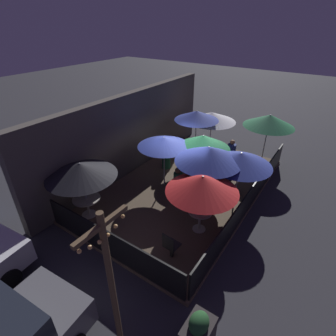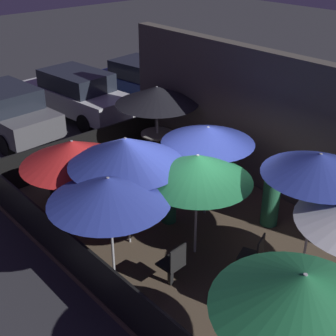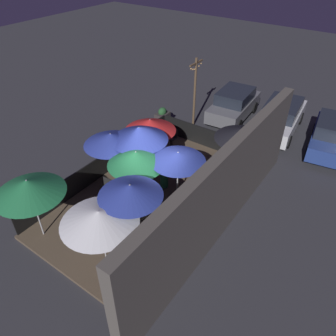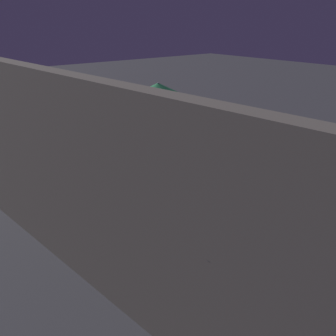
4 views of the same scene
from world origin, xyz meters
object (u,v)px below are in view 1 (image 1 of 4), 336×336
Objects in this scene: patio_umbrella_1 at (202,184)px; patio_umbrella_7 at (209,154)px; patio_umbrella_3 at (212,117)px; patio_umbrella_4 at (241,159)px; patron_2 at (231,154)px; dining_table_1 at (200,215)px; planter_box at (198,332)px; dining_table_0 at (87,201)px; patron_0 at (178,183)px; patron_1 at (166,156)px; patio_umbrella_8 at (203,142)px; patio_umbrella_0 at (81,170)px; patio_chair_0 at (210,159)px; patio_chair_1 at (171,245)px; patio_umbrella_2 at (197,116)px; patio_chair_2 at (228,176)px; patio_umbrella_6 at (164,142)px; light_post at (111,282)px; patio_umbrella_5 at (269,121)px.

patio_umbrella_1 is 0.93× the size of patio_umbrella_7.
patio_umbrella_4 is at bearing -141.14° from patio_umbrella_3.
patio_umbrella_1 is 1.70× the size of patron_2.
planter_box reaches higher than dining_table_1.
patio_umbrella_4 is 5.42m from dining_table_0.
patron_0 reaches higher than dining_table_0.
planter_box is at bearing -166.76° from patio_umbrella_4.
dining_table_1 is 0.60× the size of patron_1.
patio_umbrella_0 is at bearing 149.37° from patio_umbrella_8.
patron_2 is (2.17, -0.40, -1.35)m from patio_umbrella_8.
dining_table_0 is at bearing 143.69° from patron_1.
planter_box reaches higher than dining_table_0.
patio_chair_0 is 5.34m from patio_chair_1.
patio_umbrella_8 is (-1.73, -1.24, -0.31)m from patio_umbrella_2.
patio_umbrella_1 reaches higher than dining_table_1.
patio_umbrella_1 is 1.98m from patio_chair_1.
patio_umbrella_3 reaches higher than patio_chair_2.
patio_umbrella_6 is (-3.73, 0.19, 0.05)m from patio_umbrella_3.
dining_table_1 is 4.18m from light_post.
patio_umbrella_0 is 5.75m from patio_umbrella_2.
patio_umbrella_5 is 3.09m from patio_chair_0.
patron_0 is at bearing -43.85° from patio_chair_2.
patio_umbrella_1 is at bearing -66.74° from dining_table_0.
patio_umbrella_7 reaches higher than patron_1.
patron_1 is (1.50, 2.73, -1.53)m from patio_umbrella_7.
dining_table_0 is (-6.74, 1.31, -1.33)m from patio_umbrella_3.
patron_1 reaches higher than patio_chair_0.
dining_table_0 is 5.48m from patio_chair_2.
patio_umbrella_5 reaches higher than patio_umbrella_6.
patio_umbrella_2 reaches higher than patio_chair_0.
patio_umbrella_2 reaches higher than patio_umbrella_7.
patio_umbrella_4 is 0.91× the size of patio_umbrella_7.
patio_umbrella_3 is 5.82m from dining_table_1.
patio_umbrella_1 reaches higher than patio_chair_1.
patio_chair_2 is (-1.27, -2.25, -1.74)m from patio_umbrella_2.
patio_umbrella_3 is at bearing 22.06° from patio_chair_1.
patio_umbrella_3 is 2.95× the size of dining_table_1.
dining_table_0 is 0.72× the size of patron_1.
patio_umbrella_0 reaches higher than planter_box.
patio_umbrella_5 reaches higher than patio_chair_2.
patio_umbrella_0 is 2.24× the size of planter_box.
patron_2 is (3.32, 0.39, -1.53)m from patio_umbrella_7.
patio_umbrella_8 is at bearing -144.41° from patio_umbrella_2.
patio_umbrella_6 is 2.01m from patron_1.
patio_umbrella_0 is 5.25m from patio_umbrella_4.
patio_umbrella_5 is 5.88m from dining_table_1.
patio_umbrella_7 is 1.91m from patron_0.
patio_umbrella_0 is 1.76× the size of patron_1.
planter_box is (-8.28, -3.84, -1.57)m from patio_umbrella_3.
patio_umbrella_2 is 2.27m from patron_1.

